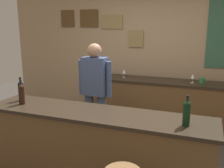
% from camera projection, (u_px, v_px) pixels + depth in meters
% --- Properties ---
extents(ground_plane, '(10.00, 10.00, 0.00)m').
position_uv_depth(ground_plane, '(108.00, 167.00, 3.44)').
color(ground_plane, '#423D38').
extents(back_wall, '(6.00, 0.09, 2.80)m').
position_uv_depth(back_wall, '(148.00, 49.00, 4.96)').
color(back_wall, tan).
rests_on(back_wall, ground_plane).
extents(bar_counter, '(2.65, 0.60, 0.92)m').
position_uv_depth(bar_counter, '(96.00, 149.00, 2.98)').
color(bar_counter, brown).
rests_on(bar_counter, ground_plane).
extents(side_counter, '(2.68, 0.56, 0.90)m').
position_uv_depth(side_counter, '(161.00, 104.00, 4.71)').
color(side_counter, brown).
rests_on(side_counter, ground_plane).
extents(bartender, '(0.52, 0.21, 1.62)m').
position_uv_depth(bartender, '(95.00, 90.00, 3.80)').
color(bartender, '#384766').
rests_on(bartender, ground_plane).
extents(wine_bottle_a, '(0.07, 0.07, 0.31)m').
position_uv_depth(wine_bottle_a, '(21.00, 90.00, 3.29)').
color(wine_bottle_a, black).
rests_on(wine_bottle_a, bar_counter).
extents(wine_bottle_b, '(0.07, 0.07, 0.31)m').
position_uv_depth(wine_bottle_b, '(21.00, 93.00, 3.13)').
color(wine_bottle_b, black).
rests_on(wine_bottle_b, bar_counter).
extents(wine_bottle_c, '(0.07, 0.07, 0.31)m').
position_uv_depth(wine_bottle_c, '(187.00, 112.00, 2.45)').
color(wine_bottle_c, black).
rests_on(wine_bottle_c, bar_counter).
extents(wine_glass_a, '(0.07, 0.07, 0.16)m').
position_uv_depth(wine_glass_a, '(124.00, 72.00, 4.85)').
color(wine_glass_a, silver).
rests_on(wine_glass_a, side_counter).
extents(wine_glass_b, '(0.07, 0.07, 0.16)m').
position_uv_depth(wine_glass_b, '(193.00, 77.00, 4.38)').
color(wine_glass_b, silver).
rests_on(wine_glass_b, side_counter).
extents(coffee_mug, '(0.12, 0.08, 0.09)m').
position_uv_depth(coffee_mug, '(202.00, 80.00, 4.38)').
color(coffee_mug, '#338C4C').
rests_on(coffee_mug, side_counter).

